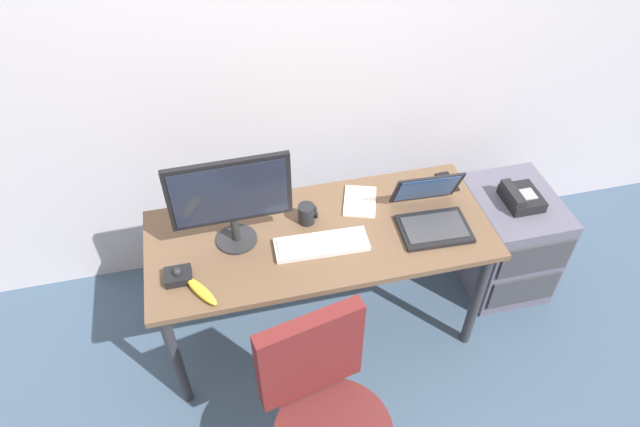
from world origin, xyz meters
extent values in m
plane|color=#3C5065|center=(0.00, 0.00, 0.00)|extent=(8.00, 8.00, 0.00)
cube|color=#BAB4BC|center=(0.00, 0.67, 1.40)|extent=(6.00, 0.10, 2.80)
cube|color=brown|center=(0.00, 0.00, 0.69)|extent=(1.54, 0.65, 0.03)
cylinder|color=#2D2D33|center=(-0.71, -0.26, 0.34)|extent=(0.05, 0.05, 0.67)
cylinder|color=#2D2D33|center=(0.71, -0.26, 0.34)|extent=(0.05, 0.05, 0.67)
cylinder|color=#2D2D33|center=(-0.71, 0.26, 0.34)|extent=(0.05, 0.05, 0.67)
cylinder|color=#2D2D33|center=(0.71, 0.26, 0.34)|extent=(0.05, 0.05, 0.67)
cube|color=#575567|center=(1.06, 0.11, 0.29)|extent=(0.42, 0.52, 0.59)
cube|color=#38383D|center=(1.06, -0.16, 0.42)|extent=(0.38, 0.01, 0.20)
cube|color=#38383D|center=(1.06, -0.16, 0.18)|extent=(0.38, 0.01, 0.20)
cube|color=black|center=(1.06, 0.09, 0.61)|extent=(0.17, 0.20, 0.06)
cube|color=black|center=(1.00, 0.09, 0.66)|extent=(0.05, 0.18, 0.04)
cube|color=gray|center=(1.08, 0.08, 0.65)|extent=(0.07, 0.08, 0.01)
cube|color=maroon|center=(-0.19, -0.63, 0.75)|extent=(0.40, 0.14, 0.42)
cylinder|color=#262628|center=(-0.37, 0.04, 0.71)|extent=(0.18, 0.18, 0.01)
cylinder|color=#262628|center=(-0.37, 0.04, 0.77)|extent=(0.04, 0.04, 0.12)
cube|color=black|center=(-0.37, 0.04, 0.99)|extent=(0.51, 0.03, 0.31)
cube|color=#1E2333|center=(-0.37, 0.03, 0.99)|extent=(0.47, 0.01, 0.28)
cube|color=silver|center=(-0.01, -0.08, 0.71)|extent=(0.41, 0.15, 0.02)
cube|color=white|center=(-0.01, -0.08, 0.73)|extent=(0.39, 0.13, 0.01)
cube|color=black|center=(0.50, -0.10, 0.71)|extent=(0.32, 0.23, 0.02)
cube|color=#38383D|center=(0.50, -0.10, 0.72)|extent=(0.28, 0.18, 0.00)
cube|color=black|center=(0.51, 0.05, 0.82)|extent=(0.31, 0.11, 0.20)
cube|color=#335999|center=(0.51, 0.05, 0.82)|extent=(0.28, 0.10, 0.18)
cube|color=black|center=(-0.63, -0.13, 0.72)|extent=(0.11, 0.09, 0.04)
sphere|color=#232328|center=(-0.63, -0.13, 0.75)|extent=(0.04, 0.04, 0.04)
cylinder|color=black|center=(-0.04, 0.09, 0.75)|extent=(0.08, 0.08, 0.09)
torus|color=black|center=(0.00, 0.09, 0.75)|extent=(0.01, 0.06, 0.06)
cube|color=white|center=(0.23, 0.15, 0.71)|extent=(0.21, 0.24, 0.01)
cube|color=black|center=(0.69, 0.19, 0.71)|extent=(0.07, 0.14, 0.01)
ellipsoid|color=yellow|center=(-0.54, -0.23, 0.72)|extent=(0.14, 0.18, 0.04)
camera|label=1|loc=(-0.40, -1.72, 2.53)|focal=31.80mm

